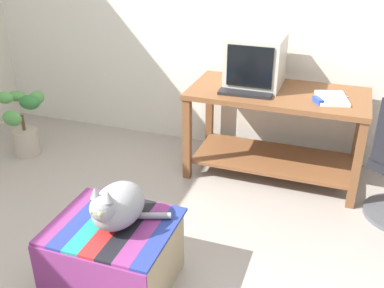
{
  "coord_description": "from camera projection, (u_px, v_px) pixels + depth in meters",
  "views": [
    {
      "loc": [
        0.94,
        -1.68,
        1.88
      ],
      "look_at": [
        0.05,
        0.85,
        0.55
      ],
      "focal_mm": 41.84,
      "sensor_mm": 36.0,
      "label": 1
    }
  ],
  "objects": [
    {
      "name": "desk",
      "position": [
        276.0,
        119.0,
        3.53
      ],
      "size": [
        1.36,
        0.67,
        0.72
      ],
      "rotation": [
        0.0,
        0.0,
        -0.01
      ],
      "color": "brown",
      "rests_on": "ground_plane"
    },
    {
      "name": "potted_plant",
      "position": [
        24.0,
        123.0,
        3.93
      ],
      "size": [
        0.38,
        0.38,
        0.61
      ],
      "color": "#B7A893",
      "rests_on": "ground_plane"
    },
    {
      "name": "back_wall",
      "position": [
        235.0,
        1.0,
        3.69
      ],
      "size": [
        8.0,
        0.1,
        2.6
      ],
      "primitive_type": "cube",
      "color": "silver",
      "rests_on": "ground_plane"
    },
    {
      "name": "tv_monitor",
      "position": [
        255.0,
        62.0,
        3.47
      ],
      "size": [
        0.42,
        0.42,
        0.4
      ],
      "rotation": [
        0.0,
        0.0,
        -0.01
      ],
      "color": "#BCB7A8",
      "rests_on": "desk"
    },
    {
      "name": "stapler",
      "position": [
        318.0,
        101.0,
        3.19
      ],
      "size": [
        0.09,
        0.11,
        0.04
      ],
      "primitive_type": "cube",
      "rotation": [
        0.0,
        0.0,
        0.56
      ],
      "color": "#2342B7",
      "rests_on": "desk"
    },
    {
      "name": "cat",
      "position": [
        117.0,
        206.0,
        2.37
      ],
      "size": [
        0.4,
        0.39,
        0.3
      ],
      "rotation": [
        0.0,
        0.0,
        -0.1
      ],
      "color": "gray",
      "rests_on": "ottoman_with_blanket"
    },
    {
      "name": "book",
      "position": [
        332.0,
        98.0,
        3.26
      ],
      "size": [
        0.27,
        0.34,
        0.02
      ],
      "primitive_type": "cube",
      "rotation": [
        0.0,
        0.0,
        0.24
      ],
      "color": "white",
      "rests_on": "desk"
    },
    {
      "name": "ottoman_with_blanket",
      "position": [
        115.0,
        254.0,
        2.52
      ],
      "size": [
        0.67,
        0.57,
        0.41
      ],
      "color": "tan",
      "rests_on": "ground_plane"
    },
    {
      "name": "keyboard",
      "position": [
        245.0,
        93.0,
        3.36
      ],
      "size": [
        0.41,
        0.17,
        0.02
      ],
      "primitive_type": "cube",
      "rotation": [
        0.0,
        0.0,
        0.04
      ],
      "color": "black",
      "rests_on": "desk"
    },
    {
      "name": "pen",
      "position": [
        342.0,
        98.0,
        3.28
      ],
      "size": [
        0.1,
        0.11,
        0.01
      ],
      "primitive_type": "cylinder",
      "rotation": [
        0.0,
        1.57,
        0.87
      ],
      "color": "#B7B7BC",
      "rests_on": "desk"
    }
  ]
}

